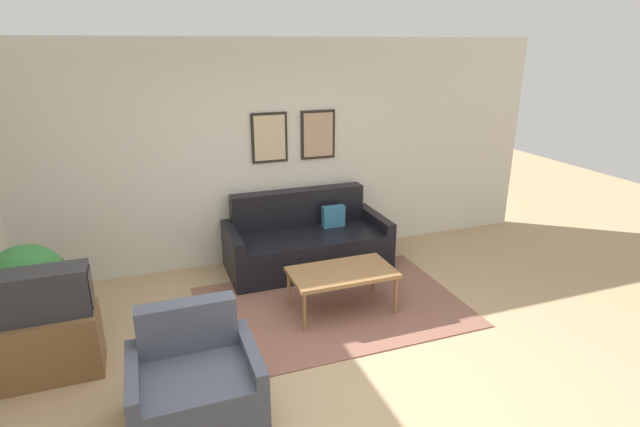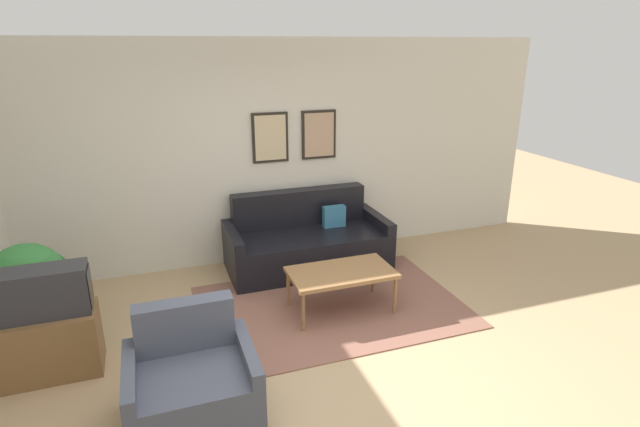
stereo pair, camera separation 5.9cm
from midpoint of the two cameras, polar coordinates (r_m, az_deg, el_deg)
The scene contains 11 objects.
ground_plane at distance 4.23m, azimuth 0.61°, elevation -19.56°, with size 16.00×16.00×0.00m, color tan.
area_rug at distance 5.34m, azimuth 1.61°, elevation -10.55°, with size 2.70×1.83×0.01m.
wall_back at distance 6.10m, azimuth -8.23°, elevation 6.66°, with size 8.00×0.09×2.70m.
couch at distance 6.13m, azimuth -1.26°, elevation -3.33°, with size 1.93×0.90×0.90m.
coffee_table at distance 5.09m, azimuth 2.77°, elevation -6.94°, with size 1.06×0.59×0.45m.
tv_stand at distance 4.79m, azimuth -28.05°, elevation -13.03°, with size 0.75×0.41×0.55m.
tv at distance 4.57m, azimuth -28.94°, elevation -7.91°, with size 0.72×0.28×0.40m.
armchair at distance 3.93m, azimuth -13.95°, elevation -18.48°, with size 0.91×0.76×0.83m.
potted_plant_tall at distance 5.00m, azimuth -30.11°, elevation -7.02°, with size 0.66×0.66×1.02m.
potted_plant_by_window at distance 5.50m, azimuth -28.62°, elevation -6.50°, with size 0.46×0.46×0.75m.
potted_plant_small at distance 5.43m, azimuth -28.19°, elevation -7.61°, with size 0.44×0.44×0.69m.
Camera 2 is at (-1.12, -3.11, 2.64)m, focal length 28.00 mm.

